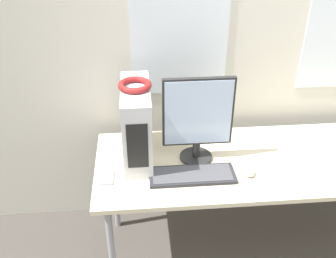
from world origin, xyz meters
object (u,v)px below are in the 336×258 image
Objects in this scene: mouse at (249,171)px; cell_phone at (108,177)px; headphones at (135,85)px; keyboard at (192,175)px; pc_tower at (137,124)px; monitor_main at (198,118)px.

mouse reaches higher than cell_phone.
keyboard is (0.30, -0.23, -0.47)m from headphones.
headphones reaches higher than pc_tower.
mouse is 0.75× the size of cell_phone.
monitor_main is 4.04× the size of cell_phone.
headphones is at bearing 142.71° from keyboard.
mouse is (0.63, -0.23, -0.46)m from headphones.
monitor_main is 0.61m from cell_phone.
cell_phone is (-0.18, -0.20, -0.22)m from pc_tower.
pc_tower reaches higher than keyboard.
keyboard is at bearing 0.59° from cell_phone.
headphones is at bearing 171.60° from monitor_main.
headphones reaches higher than keyboard.
headphones reaches higher than cell_phone.
pc_tower is at bearing -90.00° from headphones.
monitor_main is at bearing -8.26° from pc_tower.
pc_tower is at bearing 159.89° from mouse.
monitor_main is at bearing 147.27° from mouse.
cell_phone is (-0.18, -0.20, -0.47)m from headphones.
cell_phone is at bearing 176.64° from keyboard.
mouse is (0.63, -0.23, -0.21)m from pc_tower.
pc_tower is 0.36m from monitor_main.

